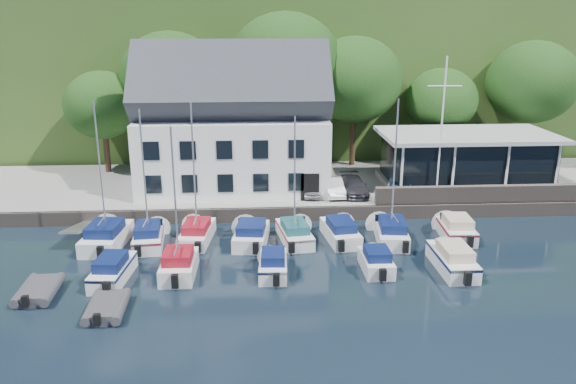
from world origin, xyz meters
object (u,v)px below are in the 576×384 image
object	(u,v)px
boat_r1_5	(340,229)
boat_r2_3	(376,259)
boat_r1_0	(100,171)
boat_r2_0	(113,267)
club_pavilion	(465,159)
boat_r1_1	(144,178)
boat_r2_1	(175,195)
dinghy_0	(39,289)
flagpole	(441,129)
boat_r1_4	(295,178)
boat_r2_4	(453,257)
car_white	(333,187)
car_silver	(313,188)
boat_r1_3	(251,232)
car_blue	(402,186)
boat_r1_6	(394,172)
dinghy_1	(107,306)
boat_r1_2	(194,178)
boat_r1_7	(456,227)
car_dgrey	(354,186)
harbor_building	(233,131)

from	to	relation	value
boat_r1_5	boat_r2_3	world-z (taller)	boat_r1_5
boat_r1_0	boat_r2_0	size ratio (longest dim) A/B	1.70
boat_r2_0	boat_r1_0	bearing A→B (deg)	112.36
club_pavilion	boat_r1_1	bearing A→B (deg)	-159.39
boat_r2_1	dinghy_0	xyz separation A→B (m)	(-6.81, -2.01, -4.23)
flagpole	boat_r1_4	xyz separation A→B (m)	(-10.73, -5.26, -1.88)
flagpole	boat_r2_4	distance (m)	11.55
boat_r1_1	club_pavilion	bearing A→B (deg)	15.22
boat_r1_4	car_white	bearing A→B (deg)	54.03
car_silver	boat_r1_3	bearing A→B (deg)	-117.95
car_blue	boat_r1_3	world-z (taller)	car_blue
boat_r1_6	boat_r2_1	distance (m)	13.47
boat_r1_3	boat_r2_4	distance (m)	12.11
dinghy_1	flagpole	bearing A→B (deg)	31.85
boat_r1_2	boat_r1_7	bearing A→B (deg)	4.79
boat_r1_1	boat_r1_7	xyz separation A→B (m)	(19.46, -0.05, -3.56)
boat_r1_1	car_blue	bearing A→B (deg)	14.34
boat_r2_3	club_pavilion	bearing A→B (deg)	53.50
car_dgrey	boat_r1_3	distance (m)	10.27
boat_r1_6	club_pavilion	bearing A→B (deg)	55.38
boat_r1_0	car_dgrey	bearing A→B (deg)	27.69
boat_r2_1	boat_r1_1	bearing A→B (deg)	119.03
boat_r2_3	boat_r2_1	bearing A→B (deg)	179.56
flagpole	boat_r1_5	bearing A→B (deg)	-146.04
car_white	flagpole	world-z (taller)	flagpole
car_white	boat_r1_5	distance (m)	6.53
harbor_building	boat_r2_3	distance (m)	16.73
harbor_building	boat_r2_1	bearing A→B (deg)	-100.88
dinghy_1	boat_r2_4	bearing A→B (deg)	9.47
boat_r1_5	boat_r1_7	xyz separation A→B (m)	(7.44, -0.05, 0.03)
car_blue	boat_r2_3	size ratio (longest dim) A/B	0.83
boat_r1_0	car_silver	bearing A→B (deg)	31.32
car_white	car_dgrey	world-z (taller)	car_dgrey
boat_r1_0	boat_r2_0	distance (m)	6.54
boat_r1_3	boat_r1_5	world-z (taller)	boat_r1_3
car_dgrey	boat_r2_4	distance (m)	11.98
boat_r2_1	boat_r2_3	world-z (taller)	boat_r2_1
car_blue	boat_r1_3	bearing A→B (deg)	-132.48
car_white	boat_r1_2	bearing A→B (deg)	-149.03
boat_r1_4	boat_r2_4	world-z (taller)	boat_r1_4
club_pavilion	flagpole	size ratio (longest dim) A/B	1.31
boat_r1_6	boat_r2_4	distance (m)	6.31
boat_r1_0	dinghy_1	xyz separation A→B (m)	(2.03, -8.47, -4.43)
car_blue	boat_r2_0	bearing A→B (deg)	-131.49
car_white	car_blue	distance (m)	5.09
club_pavilion	boat_r1_5	bearing A→B (deg)	-141.87
car_dgrey	flagpole	bearing A→B (deg)	-14.86
harbor_building	boat_r1_3	world-z (taller)	harbor_building
boat_r1_3	boat_r1_1	bearing A→B (deg)	-174.90
boat_r1_7	boat_r2_0	xyz separation A→B (m)	(-20.50, -4.93, -0.02)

